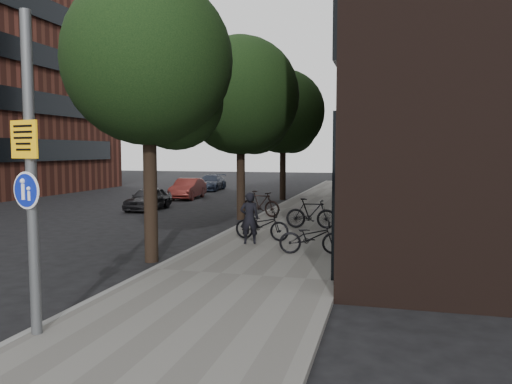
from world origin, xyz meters
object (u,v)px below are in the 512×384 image
(parked_bike_facade_near, at_px, (312,237))
(pedestrian, at_px, (249,218))
(signpost, at_px, (31,174))
(parked_car_near, at_px, (148,199))

(parked_bike_facade_near, bearing_deg, pedestrian, 51.92)
(signpost, distance_m, parked_car_near, 17.53)
(signpost, relative_size, pedestrian, 3.12)
(signpost, xyz_separation_m, parked_bike_facade_near, (3.28, 7.10, -2.03))
(signpost, distance_m, pedestrian, 8.39)
(pedestrian, relative_size, parked_car_near, 0.47)
(pedestrian, relative_size, parked_bike_facade_near, 0.89)
(pedestrian, height_order, parked_bike_facade_near, pedestrian)
(pedestrian, height_order, parked_car_near, pedestrian)
(parked_bike_facade_near, bearing_deg, signpost, 143.52)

